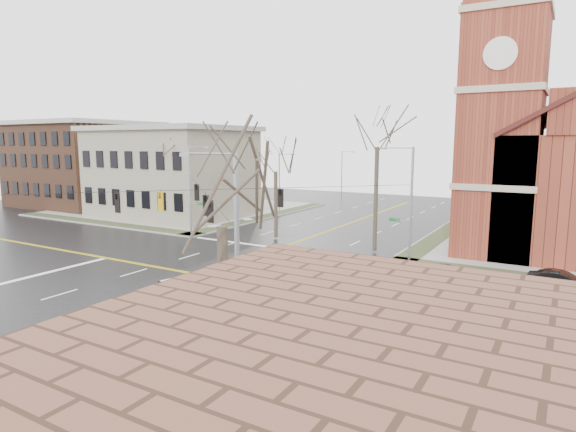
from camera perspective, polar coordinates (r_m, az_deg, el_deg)
The scene contains 19 objects.
ground at distance 35.35m, azimuth -9.88°, elevation -6.97°, with size 120.00×120.00×0.00m, color black.
sidewalks at distance 35.33m, azimuth -9.88°, elevation -6.85°, with size 80.00×80.00×0.17m.
road_markings at distance 35.34m, azimuth -9.88°, elevation -6.96°, with size 100.00×100.00×0.01m.
civic_building_a at distance 63.79m, azimuth -13.52°, elevation 4.89°, with size 18.00×14.00×11.00m, color gray.
civic_building_b at distance 80.12m, azimuth -22.94°, elevation 5.53°, with size 18.00×16.00×12.00m, color brown.
signal_pole_ne at distance 39.16m, azimuth 14.15°, elevation 1.80°, with size 2.75×0.22×9.00m.
signal_pole_nw at distance 50.37m, azimuth -11.42°, elevation 3.37°, with size 2.75×0.22×9.00m.
signal_pole_se at distance 18.55m, azimuth -6.48°, elevation -5.45°, with size 2.75×0.22×9.00m.
span_wires at distance 34.21m, azimuth -10.15°, elevation 3.08°, with size 23.02×23.02×0.03m.
traffic_signals at distance 33.79m, azimuth -10.85°, elevation 1.71°, with size 8.21×8.26×1.30m.
streetlight_north_a at distance 63.26m, azimuth -0.92°, elevation 4.16°, with size 2.30×0.20×8.00m.
streetlight_north_b at distance 80.97m, azimuth 6.49°, elevation 5.09°, with size 2.30×0.20×8.00m.
cargo_van at distance 27.31m, azimuth -7.87°, elevation -8.70°, with size 3.93×6.35×2.27m.
parked_car_a at distance 35.58m, azimuth 18.31°, elevation -6.27°, with size 1.30×3.22×1.10m, color black.
parked_car_b at distance 35.64m, azimuth 29.65°, elevation -6.78°, with size 1.40×4.00×1.32m, color black.
tree_nw_far at distance 54.86m, azimuth -12.93°, elevation 7.64°, with size 4.00×4.00×11.98m.
tree_nw_near at distance 46.92m, azimuth -1.48°, elevation 5.81°, with size 4.00×4.00×9.80m.
tree_ne at distance 41.64m, azimuth 10.56°, elevation 8.87°, with size 4.00×4.00×13.44m.
tree_se at distance 15.58m, azimuth -7.86°, elevation 0.37°, with size 4.00×4.00×9.96m.
Camera 1 is at (22.17, -25.85, 9.46)m, focal length 30.00 mm.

